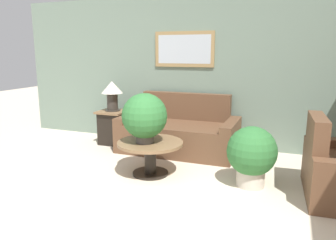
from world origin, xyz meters
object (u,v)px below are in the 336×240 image
couch_main (179,133)px  side_table (113,127)px  coffee_table (150,151)px  potted_plant_floor (252,154)px  potted_plant_on_table (145,117)px  table_lamp (112,92)px

couch_main → side_table: (-1.26, -0.00, 0.01)m
coffee_table → potted_plant_floor: potted_plant_floor is taller
couch_main → potted_plant_on_table: (-0.06, -1.22, 0.51)m
table_lamp → potted_plant_on_table: (1.20, -1.22, -0.14)m
side_table → coffee_table: bearing=-42.9°
coffee_table → potted_plant_floor: 1.33m
potted_plant_floor → coffee_table: bearing=-176.1°
couch_main → potted_plant_floor: (1.31, -1.07, 0.11)m
potted_plant_on_table → side_table: bearing=134.5°
table_lamp → potted_plant_floor: bearing=-22.5°
side_table → potted_plant_floor: (2.57, -1.07, 0.11)m
couch_main → table_lamp: table_lamp is taller
side_table → table_lamp: 0.64m
table_lamp → coffee_table: bearing=-42.9°
side_table → potted_plant_on_table: bearing=-45.5°
coffee_table → table_lamp: size_ratio=1.68×
couch_main → coffee_table: size_ratio=2.17×
coffee_table → potted_plant_on_table: (-0.05, -0.06, 0.48)m
couch_main → potted_plant_on_table: size_ratio=2.92×
coffee_table → side_table: bearing=137.1°
potted_plant_on_table → potted_plant_floor: size_ratio=0.87×
coffee_table → table_lamp: table_lamp is taller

